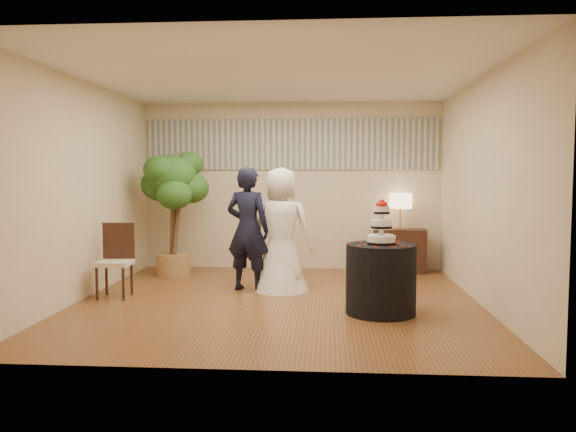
# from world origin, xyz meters

# --- Properties ---
(floor) EXTENTS (5.00, 5.00, 0.00)m
(floor) POSITION_xyz_m (0.00, 0.00, 0.00)
(floor) COLOR brown
(floor) RESTS_ON ground
(ceiling) EXTENTS (5.00, 5.00, 0.00)m
(ceiling) POSITION_xyz_m (0.00, 0.00, 2.80)
(ceiling) COLOR white
(ceiling) RESTS_ON wall_back
(wall_back) EXTENTS (5.00, 0.06, 2.80)m
(wall_back) POSITION_xyz_m (0.00, 2.50, 1.40)
(wall_back) COLOR beige
(wall_back) RESTS_ON ground
(wall_front) EXTENTS (5.00, 0.06, 2.80)m
(wall_front) POSITION_xyz_m (0.00, -2.50, 1.40)
(wall_front) COLOR beige
(wall_front) RESTS_ON ground
(wall_left) EXTENTS (0.06, 5.00, 2.80)m
(wall_left) POSITION_xyz_m (-2.50, 0.00, 1.40)
(wall_left) COLOR beige
(wall_left) RESTS_ON ground
(wall_right) EXTENTS (0.06, 5.00, 2.80)m
(wall_right) POSITION_xyz_m (2.50, 0.00, 1.40)
(wall_right) COLOR beige
(wall_right) RESTS_ON ground
(mural_border) EXTENTS (4.90, 0.02, 0.85)m
(mural_border) POSITION_xyz_m (0.00, 2.48, 2.10)
(mural_border) COLOR #9A9C8C
(mural_border) RESTS_ON wall_back
(groom) EXTENTS (0.71, 0.56, 1.70)m
(groom) POSITION_xyz_m (-0.47, 0.64, 0.85)
(groom) COLOR black
(groom) RESTS_ON floor
(bride) EXTENTS (0.95, 0.88, 1.70)m
(bride) POSITION_xyz_m (-0.01, 0.66, 0.85)
(bride) COLOR white
(bride) RESTS_ON floor
(cake_table) EXTENTS (1.06, 1.06, 0.80)m
(cake_table) POSITION_xyz_m (1.23, -0.54, 0.40)
(cake_table) COLOR black
(cake_table) RESTS_ON floor
(wedding_cake) EXTENTS (0.33, 0.33, 0.52)m
(wedding_cake) POSITION_xyz_m (1.23, -0.54, 1.06)
(wedding_cake) COLOR white
(wedding_cake) RESTS_ON cake_table
(console) EXTENTS (0.89, 0.48, 0.71)m
(console) POSITION_xyz_m (1.80, 2.26, 0.35)
(console) COLOR black
(console) RESTS_ON floor
(table_lamp) EXTENTS (0.33, 0.33, 0.58)m
(table_lamp) POSITION_xyz_m (1.80, 2.26, 1.00)
(table_lamp) COLOR beige
(table_lamp) RESTS_ON console
(ficus_tree) EXTENTS (1.18, 1.18, 2.00)m
(ficus_tree) POSITION_xyz_m (-1.81, 1.68, 1.00)
(ficus_tree) COLOR #2A5A1C
(ficus_tree) RESTS_ON floor
(side_chair) EXTENTS (0.46, 0.47, 0.96)m
(side_chair) POSITION_xyz_m (-2.14, 0.07, 0.48)
(side_chair) COLOR black
(side_chair) RESTS_ON floor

